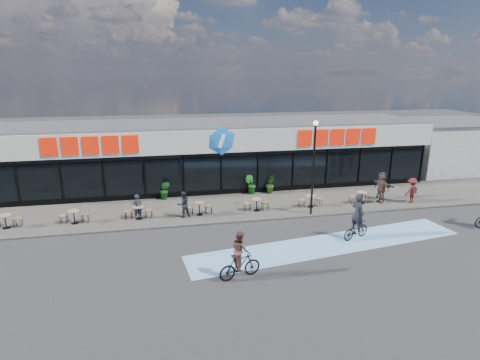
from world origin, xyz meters
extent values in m
plane|color=#28282B|center=(0.00, 0.00, 0.00)|extent=(120.00, 120.00, 0.00)
cube|color=#4E4B45|center=(0.00, 4.50, 0.05)|extent=(44.00, 5.00, 0.10)
cube|color=#75AADD|center=(4.00, -1.50, 0.01)|extent=(14.17, 4.13, 0.01)
cube|color=black|center=(0.00, 10.00, 1.50)|extent=(30.00, 6.00, 3.00)
cube|color=white|center=(0.00, 9.85, 3.75)|extent=(30.60, 6.30, 1.50)
cube|color=#47474C|center=(0.00, 10.00, 4.55)|extent=(30.60, 6.30, 0.10)
cube|color=#0D3C97|center=(0.00, 6.96, 3.05)|extent=(30.60, 0.08, 0.18)
cube|color=black|center=(0.00, 6.97, 2.65)|extent=(30.00, 0.06, 0.08)
cube|color=black|center=(0.00, 6.98, 0.20)|extent=(30.00, 0.10, 0.40)
cube|color=red|center=(-8.00, 6.70, 3.80)|extent=(5.63, 0.18, 1.10)
cube|color=red|center=(8.00, 6.70, 3.80)|extent=(5.63, 0.18, 1.10)
ellipsoid|color=blue|center=(0.00, 6.70, 3.80)|extent=(1.90, 0.24, 1.90)
cylinder|color=black|center=(-12.50, 6.97, 1.50)|extent=(0.10, 0.10, 3.00)
cylinder|color=black|center=(-10.00, 6.97, 1.50)|extent=(0.10, 0.10, 3.00)
cylinder|color=black|center=(-7.50, 6.97, 1.50)|extent=(0.10, 0.10, 3.00)
cylinder|color=black|center=(-5.00, 6.97, 1.50)|extent=(0.10, 0.10, 3.00)
cylinder|color=black|center=(-2.50, 6.97, 1.50)|extent=(0.10, 0.10, 3.00)
cylinder|color=black|center=(0.00, 6.97, 1.50)|extent=(0.10, 0.10, 3.00)
cylinder|color=black|center=(2.50, 6.97, 1.50)|extent=(0.10, 0.10, 3.00)
cylinder|color=black|center=(5.00, 6.97, 1.50)|extent=(0.10, 0.10, 3.00)
cylinder|color=black|center=(7.50, 6.97, 1.50)|extent=(0.10, 0.10, 3.00)
cylinder|color=black|center=(10.00, 6.97, 1.50)|extent=(0.10, 0.10, 3.00)
cylinder|color=black|center=(12.50, 6.97, 1.50)|extent=(0.10, 0.10, 3.00)
cylinder|color=black|center=(15.00, 6.97, 1.50)|extent=(0.10, 0.10, 3.00)
cube|color=white|center=(20.50, 11.00, 2.00)|extent=(9.00, 7.00, 4.00)
cube|color=#47474C|center=(20.50, 11.00, 4.05)|extent=(9.20, 7.20, 0.12)
cylinder|color=black|center=(4.55, 2.30, 2.69)|extent=(0.12, 0.12, 5.18)
sphere|color=#FFF2CC|center=(4.55, 2.30, 5.38)|extent=(0.28, 0.28, 0.28)
cylinder|color=tan|center=(-12.05, 3.44, 0.82)|extent=(0.60, 0.60, 0.04)
cylinder|color=black|center=(-12.05, 3.44, 0.47)|extent=(0.06, 0.06, 0.70)
cylinder|color=black|center=(-12.05, 3.44, 0.11)|extent=(0.40, 0.40, 0.02)
cylinder|color=tan|center=(-8.64, 3.44, 0.82)|extent=(0.60, 0.60, 0.04)
cylinder|color=black|center=(-8.64, 3.44, 0.47)|extent=(0.06, 0.06, 0.70)
cylinder|color=black|center=(-8.64, 3.44, 0.11)|extent=(0.40, 0.40, 0.02)
cylinder|color=tan|center=(-5.24, 3.44, 0.82)|extent=(0.60, 0.60, 0.04)
cylinder|color=black|center=(-5.24, 3.44, 0.47)|extent=(0.06, 0.06, 0.70)
cylinder|color=black|center=(-5.24, 3.44, 0.11)|extent=(0.40, 0.40, 0.02)
cylinder|color=tan|center=(-1.83, 3.44, 0.82)|extent=(0.60, 0.60, 0.04)
cylinder|color=black|center=(-1.83, 3.44, 0.47)|extent=(0.06, 0.06, 0.70)
cylinder|color=black|center=(-1.83, 3.44, 0.11)|extent=(0.40, 0.40, 0.02)
cylinder|color=tan|center=(1.57, 3.44, 0.82)|extent=(0.60, 0.60, 0.04)
cylinder|color=black|center=(1.57, 3.44, 0.47)|extent=(0.06, 0.06, 0.70)
cylinder|color=black|center=(1.57, 3.44, 0.11)|extent=(0.40, 0.40, 0.02)
cylinder|color=tan|center=(4.98, 3.44, 0.82)|extent=(0.60, 0.60, 0.04)
cylinder|color=black|center=(4.98, 3.44, 0.47)|extent=(0.06, 0.06, 0.70)
cylinder|color=black|center=(4.98, 3.44, 0.11)|extent=(0.40, 0.40, 0.02)
cylinder|color=tan|center=(8.38, 3.44, 0.82)|extent=(0.60, 0.60, 0.04)
cylinder|color=black|center=(8.38, 3.44, 0.47)|extent=(0.06, 0.06, 0.70)
cylinder|color=black|center=(8.38, 3.44, 0.11)|extent=(0.40, 0.40, 0.02)
imported|color=#195618|center=(-3.77, 6.66, 0.71)|extent=(0.79, 0.70, 1.22)
imported|color=#2C5618|center=(3.27, 6.63, 0.71)|extent=(0.69, 0.79, 1.22)
imported|color=#1C5E1B|center=(1.94, 6.75, 0.73)|extent=(0.87, 0.80, 1.27)
imported|color=#23222B|center=(-5.28, 3.51, 0.82)|extent=(0.60, 0.49, 1.43)
imported|color=black|center=(-2.73, 3.25, 0.87)|extent=(0.90, 0.80, 1.53)
imported|color=#4E3328|center=(9.64, 3.38, 1.00)|extent=(0.75, 1.14, 1.79)
imported|color=#272D3D|center=(10.05, 4.07, 1.00)|extent=(0.90, 1.75, 1.80)
imported|color=#491A1A|center=(11.47, 2.97, 0.91)|extent=(1.18, 0.89, 1.61)
imported|color=black|center=(5.57, -1.15, 0.51)|extent=(1.75, 1.08, 1.02)
imported|color=black|center=(5.57, -1.15, 1.39)|extent=(0.67, 0.80, 1.88)
imported|color=black|center=(-0.83, -3.70, 0.55)|extent=(1.90, 0.99, 1.10)
imported|color=brown|center=(-0.83, -3.70, 1.26)|extent=(0.80, 0.92, 1.61)
camera|label=1|loc=(-3.42, -16.93, 8.00)|focal=28.00mm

